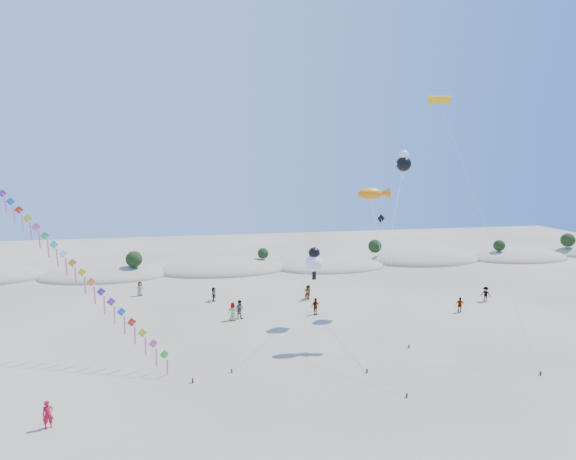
{
  "coord_description": "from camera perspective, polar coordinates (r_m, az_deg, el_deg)",
  "views": [
    {
      "loc": [
        -4.1,
        -23.54,
        15.48
      ],
      "look_at": [
        3.44,
        14.0,
        10.1
      ],
      "focal_mm": 30.0,
      "sensor_mm": 36.0,
      "label": 1
    }
  ],
  "objects": [
    {
      "name": "kite_train",
      "position": [
        42.74,
        -25.47,
        -2.27
      ],
      "size": [
        19.4,
        14.7,
        16.46
      ],
      "color": "#3F2D1E",
      "rests_on": "ground"
    },
    {
      "name": "cartoon_kite_high",
      "position": [
        51.5,
        13.54,
        7.79
      ],
      "size": [
        10.22,
        15.54,
        16.78
      ],
      "color": "#3F2D1E",
      "rests_on": "ground"
    },
    {
      "name": "ground",
      "position": [
        28.47,
        -1.37,
        -24.95
      ],
      "size": [
        160.0,
        160.0,
        0.0
      ],
      "primitive_type": "plane",
      "color": "gray",
      "rests_on": "ground"
    },
    {
      "name": "cartoon_kite_low",
      "position": [
        45.9,
        3.11,
        -3.68
      ],
      "size": [
        9.59,
        10.37,
        7.53
      ],
      "color": "#3F2D1E",
      "rests_on": "ground"
    },
    {
      "name": "parafoil_kite",
      "position": [
        45.91,
        17.73,
        13.76
      ],
      "size": [
        4.03,
        11.71,
        21.35
      ],
      "color": "#3F2D1E",
      "rests_on": "ground"
    },
    {
      "name": "dark_kite",
      "position": [
        46.11,
        11.84,
        -2.77
      ],
      "size": [
        1.05,
        8.38,
        10.49
      ],
      "color": "#3F2D1E",
      "rests_on": "ground"
    },
    {
      "name": "fish_kite",
      "position": [
        41.79,
        10.12,
        4.22
      ],
      "size": [
        3.05,
        11.46,
        13.35
      ],
      "color": "#3F2D1E",
      "rests_on": "ground"
    },
    {
      "name": "beachgoers",
      "position": [
        52.56,
        1.33,
        -8.16
      ],
      "size": [
        39.39,
        13.95,
        1.87
      ],
      "color": "slate",
      "rests_on": "ground"
    },
    {
      "name": "flyer_foreground",
      "position": [
        33.3,
        -26.58,
        -18.98
      ],
      "size": [
        0.72,
        0.62,
        1.68
      ],
      "primitive_type": "imported",
      "rotation": [
        0.0,
        0.0,
        0.42
      ],
      "color": "#B50E23",
      "rests_on": "ground"
    },
    {
      "name": "dune_ridge",
      "position": [
        70.57,
        -6.92,
        -4.64
      ],
      "size": [
        145.3,
        11.49,
        5.57
      ],
      "color": "gray",
      "rests_on": "ground"
    }
  ]
}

